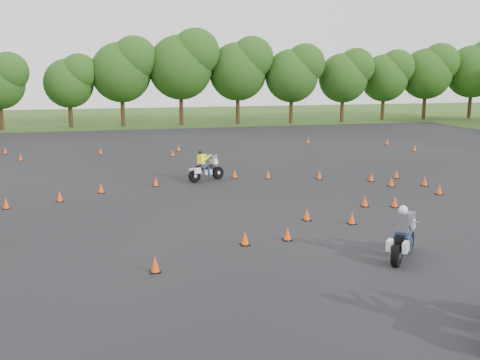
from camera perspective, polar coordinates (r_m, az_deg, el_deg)
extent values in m
plane|color=#2D5119|center=(19.15, 2.97, -5.84)|extent=(140.00, 140.00, 0.00)
plane|color=black|center=(24.74, -1.14, -1.82)|extent=(62.00, 62.00, 0.00)
cone|color=#FF4D0A|center=(37.54, -22.38, 2.25)|extent=(0.26, 0.26, 0.45)
cone|color=#FF4D0A|center=(28.66, 19.12, -0.15)|extent=(0.26, 0.26, 0.45)
cone|color=#FF4D0A|center=(26.36, -14.61, -0.86)|extent=(0.26, 0.26, 0.45)
cone|color=#FF4D0A|center=(41.11, -23.76, 2.87)|extent=(0.26, 0.26, 0.45)
cone|color=#FF4D0A|center=(27.31, -8.96, -0.20)|extent=(0.26, 0.26, 0.45)
cone|color=#FF4D0A|center=(29.02, -0.57, 0.63)|extent=(0.26, 0.26, 0.45)
cone|color=#FF4D0A|center=(39.18, -6.57, 3.39)|extent=(0.26, 0.26, 0.45)
cone|color=#FF4D0A|center=(43.45, 7.29, 4.17)|extent=(0.26, 0.26, 0.45)
cone|color=#FF4D0A|center=(18.50, 5.08, -5.75)|extent=(0.26, 0.26, 0.45)
cone|color=#FF4D0A|center=(30.24, 16.34, 0.60)|extent=(0.26, 0.26, 0.45)
cone|color=#FF4D0A|center=(17.94, 0.53, -6.25)|extent=(0.26, 0.26, 0.45)
cone|color=#FF4D0A|center=(40.92, 18.13, 3.24)|extent=(0.26, 0.26, 0.45)
cone|color=#FF4D0A|center=(23.56, 13.18, -2.24)|extent=(0.26, 0.26, 0.45)
cone|color=#FF4D0A|center=(20.79, 11.84, -4.01)|extent=(0.26, 0.26, 0.45)
cone|color=#FF4D0A|center=(43.92, 15.43, 3.93)|extent=(0.26, 0.26, 0.45)
cone|color=#FF4D0A|center=(29.17, 8.46, 0.56)|extent=(0.26, 0.26, 0.45)
cone|color=#FF4D0A|center=(15.78, -9.04, -8.93)|extent=(0.26, 0.26, 0.45)
cone|color=#FF4D0A|center=(23.78, 16.19, -2.27)|extent=(0.26, 0.26, 0.45)
cone|color=#FF4D0A|center=(28.67, -4.85, 0.45)|extent=(0.26, 0.26, 0.45)
cone|color=#FF4D0A|center=(26.89, 20.50, -0.98)|extent=(0.26, 0.26, 0.45)
cone|color=#FF4D0A|center=(28.97, 3.01, 0.59)|extent=(0.26, 0.26, 0.45)
cone|color=#FF4D0A|center=(28.02, 15.84, -0.21)|extent=(0.26, 0.26, 0.45)
cone|color=#FF4D0A|center=(38.71, -14.63, 3.00)|extent=(0.26, 0.26, 0.45)
cone|color=#FF4D0A|center=(36.87, -7.22, 2.87)|extent=(0.26, 0.26, 0.45)
cone|color=#FF4D0A|center=(21.01, 7.15, -3.69)|extent=(0.26, 0.26, 0.45)
cone|color=#FF4D0A|center=(29.07, 13.84, 0.31)|extent=(0.26, 0.26, 0.45)
cone|color=#FF4D0A|center=(24.65, -23.69, -2.32)|extent=(0.26, 0.26, 0.45)
cone|color=#FF4D0A|center=(25.16, -18.68, -1.68)|extent=(0.26, 0.26, 0.45)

